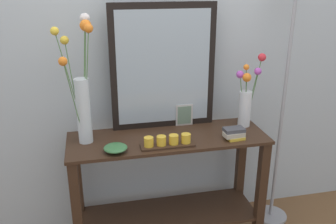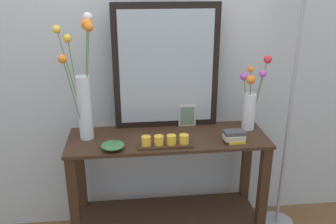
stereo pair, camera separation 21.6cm
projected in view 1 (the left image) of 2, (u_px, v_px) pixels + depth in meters
The scene contains 10 objects.
wall_back at pixel (157, 36), 2.37m from camera, with size 6.40×0.08×2.70m, color #B2BCC1.
console_table at pixel (168, 179), 2.38m from camera, with size 1.23×0.42×0.78m.
mirror_leaning at pixel (163, 68), 2.30m from camera, with size 0.67×0.03×0.79m.
tall_vase_left at pixel (82, 93), 2.10m from camera, with size 0.23×0.25×0.74m.
vase_right at pixel (246, 99), 2.38m from camera, with size 0.20×0.11×0.48m.
candle_tray at pixel (168, 142), 2.14m from camera, with size 0.32×0.09×0.07m.
picture_frame_small at pixel (184, 115), 2.42m from camera, with size 0.11×0.01×0.15m.
decorative_bowl at pixel (116, 148), 2.07m from camera, with size 0.13×0.13×0.04m.
book_stack at pixel (234, 134), 2.23m from camera, with size 0.13×0.10×0.07m.
floor_lamp at pixel (289, 57), 2.35m from camera, with size 0.24×0.24×1.82m.
Camera 1 is at (-0.44, -2.03, 1.72)m, focal length 39.15 mm.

